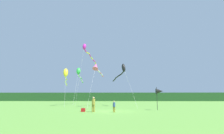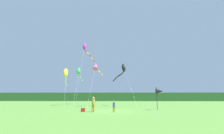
# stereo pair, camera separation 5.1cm
# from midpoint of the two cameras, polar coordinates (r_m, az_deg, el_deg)

# --- Properties ---
(ground_plane) EXTENTS (120.00, 120.00, 0.00)m
(ground_plane) POSITION_cam_midpoint_polar(r_m,az_deg,el_deg) (21.76, -0.48, -13.70)
(ground_plane) COLOR #5B9338
(distant_treeline) EXTENTS (108.00, 3.27, 2.99)m
(distant_treeline) POSITION_cam_midpoint_polar(r_m,az_deg,el_deg) (66.68, 0.84, -9.31)
(distant_treeline) COLOR #234C23
(distant_treeline) RESTS_ON ground
(person_adult) EXTENTS (0.37, 0.37, 1.67)m
(person_adult) POSITION_cam_midpoint_polar(r_m,az_deg,el_deg) (20.75, -5.91, -11.30)
(person_adult) COLOR olive
(person_adult) RESTS_ON ground
(person_child) EXTENTS (0.27, 0.27, 1.22)m
(person_child) POSITION_cam_midpoint_polar(r_m,az_deg,el_deg) (20.43, 0.58, -12.07)
(person_child) COLOR olive
(person_child) RESTS_ON ground
(cooler_box) EXTENTS (0.44, 0.37, 0.40)m
(cooler_box) POSITION_cam_midpoint_polar(r_m,az_deg,el_deg) (21.29, -9.08, -13.14)
(cooler_box) COLOR red
(cooler_box) RESTS_ON ground
(banner_flag_pole) EXTENTS (0.90, 0.70, 2.88)m
(banner_flag_pole) POSITION_cam_midpoint_polar(r_m,az_deg,el_deg) (24.04, 14.57, -7.39)
(banner_flag_pole) COLOR black
(banner_flag_pole) RESTS_ON ground
(kite_yellow) EXTENTS (2.37, 9.31, 6.89)m
(kite_yellow) POSITION_cam_midpoint_polar(r_m,az_deg,el_deg) (34.66, -14.32, -2.22)
(kite_yellow) COLOR #B2B2B2
(kite_yellow) RESTS_ON ground
(kite_magenta) EXTENTS (2.51, 9.49, 12.32)m
(kite_magenta) POSITION_cam_midpoint_polar(r_m,az_deg,el_deg) (38.26, -8.02, 5.22)
(kite_magenta) COLOR #B2B2B2
(kite_magenta) RESTS_ON ground
(kite_black) EXTENTS (3.87, 9.22, 7.54)m
(kite_black) POSITION_cam_midpoint_polar(r_m,az_deg,el_deg) (32.41, 3.14, -0.98)
(kite_black) COLOR #B2B2B2
(kite_black) RESTS_ON ground
(kite_rainbow) EXTENTS (1.74, 8.35, 7.57)m
(kite_rainbow) POSITION_cam_midpoint_polar(r_m,az_deg,el_deg) (31.39, -5.00, -0.03)
(kite_rainbow) COLOR #B2B2B2
(kite_rainbow) RESTS_ON ground
(kite_green) EXTENTS (0.90, 10.74, 7.97)m
(kite_green) POSITION_cam_midpoint_polar(r_m,az_deg,el_deg) (40.60, -10.36, -1.73)
(kite_green) COLOR #B2B2B2
(kite_green) RESTS_ON ground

